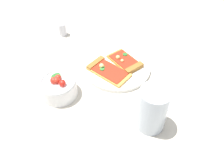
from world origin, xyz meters
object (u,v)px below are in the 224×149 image
soda_glass (152,110)px  paper_napkin (194,105)px  plate (117,67)px  pizza_slice_near (107,70)px  pizza_slice_far (126,62)px  salad_bowl (59,87)px  pepper_shaker (62,28)px

soda_glass → paper_napkin: (-0.08, -0.14, -0.06)m
plate → pizza_slice_near: (0.01, 0.04, 0.01)m
plate → pizza_slice_near: bearing=72.1°
plate → pizza_slice_far: pizza_slice_far is taller
pizza_slice_far → salad_bowl: salad_bowl is taller
pizza_slice_near → pepper_shaker: 0.32m
plate → paper_napkin: size_ratio=1.75×
paper_napkin → pepper_shaker: 0.62m
salad_bowl → paper_napkin: salad_bowl is taller
pizza_slice_far → paper_napkin: size_ratio=1.03×
pizza_slice_near → soda_glass: 0.25m
pizza_slice_far → paper_napkin: pizza_slice_far is taller
plate → salad_bowl: 0.23m
plate → paper_napkin: bearing=179.6°
pizza_slice_far → soda_glass: size_ratio=1.03×
salad_bowl → paper_napkin: (-0.38, -0.21, -0.03)m
pepper_shaker → paper_napkin: bearing=175.6°
plate → salad_bowl: bearing=68.8°
soda_glass → plate: bearing=-33.8°
pizza_slice_near → soda_glass: (-0.23, 0.10, 0.05)m
plate → pepper_shaker: 0.32m
pizza_slice_near → salad_bowl: bearing=68.0°
pizza_slice_far → pizza_slice_near: bearing=66.1°
plate → soda_glass: (-0.21, 0.14, 0.06)m
pizza_slice_near → salad_bowl: 0.18m
pizza_slice_near → paper_napkin: 0.31m
pizza_slice_near → salad_bowl: (0.07, 0.17, 0.01)m
pizza_slice_near → pizza_slice_far: size_ratio=1.06×
plate → pizza_slice_far: size_ratio=1.69×
pizza_slice_near → pizza_slice_far: (-0.03, -0.07, 0.00)m
salad_bowl → pepper_shaker: bearing=-47.0°
pizza_slice_far → pepper_shaker: 0.34m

